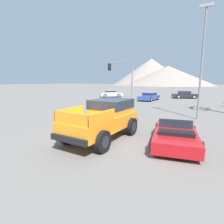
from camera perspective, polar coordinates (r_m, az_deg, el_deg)
The scene contains 9 objects.
ground_plane at distance 8.56m, azimuth -4.67°, elevation -9.71°, with size 320.00×320.00×0.00m, color slate.
orange_pickup_truck at distance 8.94m, azimuth -2.25°, elevation -1.53°, with size 2.30×4.83×1.93m.
red_convertible_car at distance 8.62m, azimuth 19.93°, elevation -7.22°, with size 2.59×4.30×1.08m.
parked_car_silver at distance 32.26m, azimuth -0.34°, elevation 6.02°, with size 4.16×3.99×1.25m.
parked_car_dark at distance 32.50m, azimuth 22.65°, elevation 5.27°, with size 4.41×3.30×1.23m.
parked_car_blue at distance 27.19m, azimuth 12.04°, elevation 5.00°, with size 2.20×4.60×1.19m.
traffic_light_main at distance 22.79m, azimuth 3.18°, elevation 12.39°, with size 3.80×0.38×5.46m.
street_lamp_post at distance 14.88m, azimuth 27.50°, elevation 16.61°, with size 0.90×0.24×8.17m.
distant_mountain_range at distance 131.31m, azimuth 25.83°, elevation 11.36°, with size 145.14×71.97×20.10m.
Camera 1 is at (4.64, -6.59, 2.89)m, focal length 28.00 mm.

